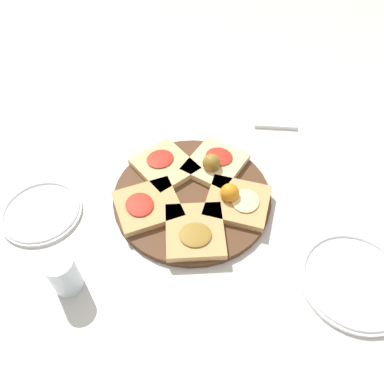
% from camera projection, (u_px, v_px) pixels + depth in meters
% --- Properties ---
extents(ground_plane, '(3.00, 3.00, 0.00)m').
position_uv_depth(ground_plane, '(192.00, 198.00, 0.96)').
color(ground_plane, beige).
extents(serving_board, '(0.40, 0.40, 0.02)m').
position_uv_depth(serving_board, '(192.00, 196.00, 0.96)').
color(serving_board, '#51331E').
rests_on(serving_board, ground_plane).
extents(focaccia_slice_0, '(0.20, 0.20, 0.02)m').
position_uv_depth(focaccia_slice_0, '(164.00, 165.00, 1.00)').
color(focaccia_slice_0, '#DBB775').
rests_on(focaccia_slice_0, serving_board).
extents(focaccia_slice_1, '(0.20, 0.20, 0.02)m').
position_uv_depth(focaccia_slice_1, '(147.00, 205.00, 0.92)').
color(focaccia_slice_1, tan).
rests_on(focaccia_slice_1, serving_board).
extents(focaccia_slice_2, '(0.17, 0.18, 0.02)m').
position_uv_depth(focaccia_slice_2, '(195.00, 231.00, 0.87)').
color(focaccia_slice_2, tan).
rests_on(focaccia_slice_2, serving_board).
extents(focaccia_slice_3, '(0.16, 0.14, 0.06)m').
position_uv_depth(focaccia_slice_3, '(236.00, 200.00, 0.92)').
color(focaccia_slice_3, tan).
rests_on(focaccia_slice_3, serving_board).
extents(focaccia_slice_4, '(0.18, 0.19, 0.06)m').
position_uv_depth(focaccia_slice_4, '(215.00, 163.00, 1.00)').
color(focaccia_slice_4, '#E5C689').
rests_on(focaccia_slice_4, serving_board).
extents(plate_left, '(0.24, 0.24, 0.02)m').
position_uv_depth(plate_left, '(355.00, 280.00, 0.81)').
color(plate_left, white).
rests_on(plate_left, ground_plane).
extents(plate_right, '(0.20, 0.20, 0.02)m').
position_uv_depth(plate_right, '(41.00, 212.00, 0.93)').
color(plate_right, white).
rests_on(plate_right, ground_plane).
extents(water_glass, '(0.06, 0.06, 0.10)m').
position_uv_depth(water_glass, '(64.00, 274.00, 0.77)').
color(water_glass, silver).
rests_on(water_glass, ground_plane).
extents(napkin_stack, '(0.14, 0.13, 0.01)m').
position_uv_depth(napkin_stack, '(274.00, 116.00, 1.17)').
color(napkin_stack, white).
rests_on(napkin_stack, ground_plane).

